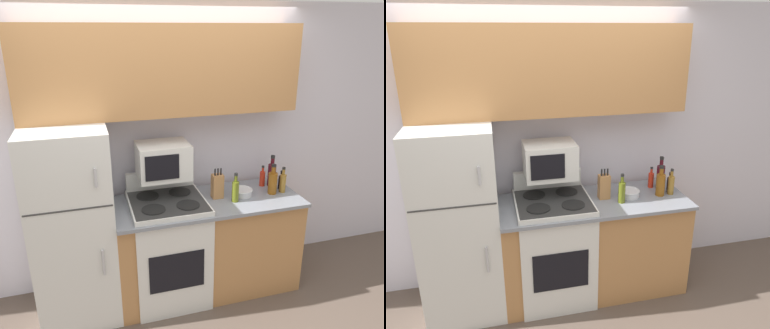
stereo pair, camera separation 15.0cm
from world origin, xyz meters
The scene contains 15 objects.
ground_plane centered at (0.00, 0.00, 0.00)m, with size 12.00×12.00×0.00m, color brown.
wall_back centered at (0.00, 0.70, 1.27)m, with size 8.00×0.05×2.55m.
lower_cabinets centered at (0.32, 0.31, 0.46)m, with size 1.64×0.65×0.92m.
refrigerator centered at (-0.82, 0.33, 0.82)m, with size 0.63×0.69×1.65m.
upper_cabinets centered at (0.00, 0.51, 2.01)m, with size 2.27×0.32×0.72m.
stove centered at (-0.05, 0.30, 0.49)m, with size 0.64×0.64×1.12m.
microwave centered at (-0.05, 0.42, 1.27)m, with size 0.44×0.34×0.30m.
knife_block centered at (0.41, 0.32, 1.03)m, with size 0.10×0.08×0.28m.
bowl centered at (0.64, 0.30, 0.95)m, with size 0.19×0.19×0.06m.
bottle_whiskey centered at (0.92, 0.26, 1.03)m, with size 0.08×0.08×0.28m.
bottle_soy_sauce centered at (1.04, 0.33, 0.99)m, with size 0.05×0.05×0.18m.
bottle_vinegar centered at (1.02, 0.26, 1.01)m, with size 0.06×0.06×0.24m.
bottle_hot_sauce centered at (0.91, 0.44, 0.99)m, with size 0.05×0.05×0.20m.
bottle_olive_oil centered at (0.53, 0.20, 1.02)m, with size 0.06×0.06×0.26m.
bottle_wine_red centered at (0.99, 0.43, 1.03)m, with size 0.08×0.08×0.30m.
Camera 1 is at (-0.66, -2.50, 2.33)m, focal length 35.00 mm.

